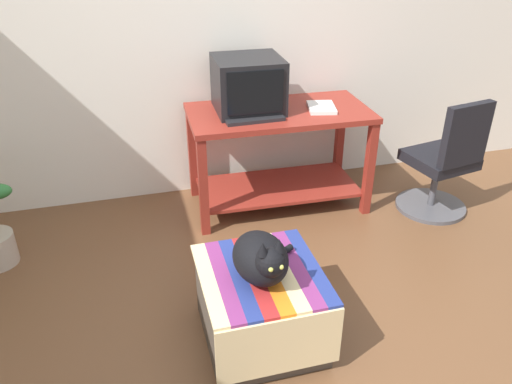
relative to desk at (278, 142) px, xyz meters
name	(u,v)px	position (x,y,z in m)	size (l,w,h in m)	color
ground_plane	(286,371)	(-0.45, -1.60, -0.52)	(14.00, 14.00, 0.00)	brown
back_wall	(202,23)	(-0.45, 0.45, 0.78)	(8.00, 0.10, 2.60)	silver
desk	(278,142)	(0.00, 0.00, 0.00)	(1.31, 0.69, 0.76)	maroon
tv_monitor	(248,85)	(-0.21, 0.07, 0.42)	(0.47, 0.46, 0.37)	black
keyboard	(254,119)	(-0.22, -0.14, 0.25)	(0.40, 0.15, 0.02)	black
book	(321,107)	(0.30, -0.06, 0.26)	(0.19, 0.25, 0.03)	white
ottoman_with_blanket	(261,306)	(-0.51, -1.34, -0.30)	(0.60, 0.67, 0.43)	#4C4238
cat	(262,258)	(-0.52, -1.39, 0.04)	(0.37, 0.39, 0.30)	black
office_chair	(444,165)	(1.12, -0.44, -0.13)	(0.52, 0.52, 0.89)	#4C4C51
pen	(320,105)	(0.32, 0.02, 0.25)	(0.01, 0.01, 0.14)	black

